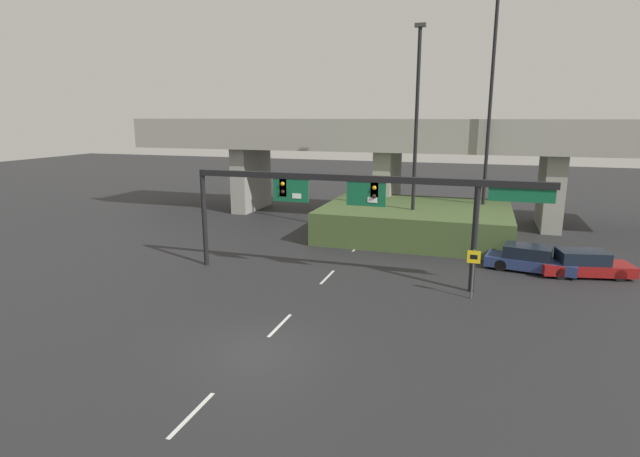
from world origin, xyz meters
name	(u,v)px	position (x,y,z in m)	size (l,w,h in m)	color
ground_plane	(256,350)	(0.00, 0.00, 0.00)	(160.00, 160.00, 0.00)	#262628
lane_markings	(344,260)	(0.00, 12.34, 0.00)	(0.14, 35.76, 0.01)	silver
signal_gantry	(352,194)	(1.29, 9.06, 4.59)	(18.49, 0.44, 5.55)	black
speed_limit_sign	(473,267)	(7.45, 8.02, 1.57)	(0.60, 0.11, 2.41)	#4C4C4C
highway_light_pole_near	(490,107)	(7.77, 22.20, 9.08)	(0.70, 0.36, 17.40)	black
highway_light_pole_far	(416,131)	(3.20, 18.47, 7.49)	(0.70, 0.36, 14.23)	black
overpass_bridge	(388,149)	(0.00, 26.11, 5.83)	(44.67, 7.15, 8.27)	gray
grass_embankment	(416,221)	(3.27, 19.90, 1.11)	(12.91, 9.92, 2.21)	#42562D
parked_sedan_near_right	(530,259)	(10.41, 13.62, 0.66)	(4.99, 2.59, 1.42)	navy
parked_sedan_mid_right	(584,264)	(13.14, 13.54, 0.65)	(4.99, 2.68, 1.40)	maroon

